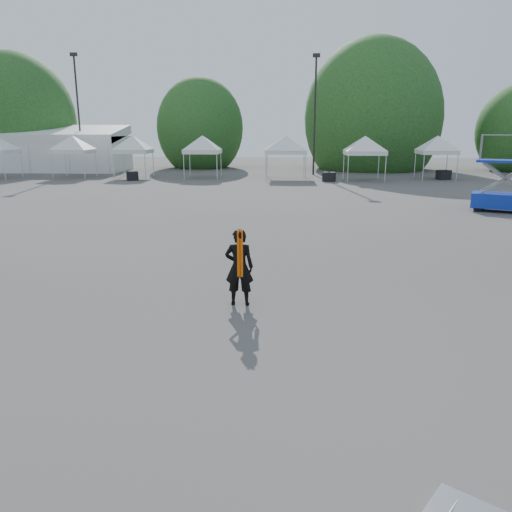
{
  "coord_description": "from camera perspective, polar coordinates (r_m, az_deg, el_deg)",
  "views": [
    {
      "loc": [
        0.34,
        -11.58,
        3.76
      ],
      "look_at": [
        -0.16,
        -1.9,
        1.3
      ],
      "focal_mm": 35.0,
      "sensor_mm": 36.0,
      "label": 1
    }
  ],
  "objects": [
    {
      "name": "ground",
      "position": [
        12.18,
        1.24,
        -3.75
      ],
      "size": [
        120.0,
        120.0,
        0.0
      ],
      "primitive_type": "plane",
      "color": "#474442",
      "rests_on": "ground"
    },
    {
      "name": "marquee",
      "position": [
        51.69,
        -23.07,
        11.14
      ],
      "size": [
        15.0,
        6.25,
        4.23
      ],
      "color": "white",
      "rests_on": "ground"
    },
    {
      "name": "light_pole_west",
      "position": [
        49.17,
        -19.68,
        15.78
      ],
      "size": [
        0.6,
        0.25,
        10.3
      ],
      "color": "black",
      "rests_on": "ground"
    },
    {
      "name": "light_pole_east",
      "position": [
        43.7,
        6.76,
        16.44
      ],
      "size": [
        0.6,
        0.25,
        9.8
      ],
      "color": "black",
      "rests_on": "ground"
    },
    {
      "name": "tree_far_w",
      "position": [
        56.15,
        -25.76,
        13.66
      ],
      "size": [
        4.8,
        4.8,
        7.3
      ],
      "color": "#382314",
      "rests_on": "ground"
    },
    {
      "name": "tree_mid_w",
      "position": [
        52.25,
        -6.39,
        14.33
      ],
      "size": [
        4.16,
        4.16,
        6.33
      ],
      "color": "#382314",
      "rests_on": "ground"
    },
    {
      "name": "tree_mid_e",
      "position": [
        51.33,
        13.17,
        15.07
      ],
      "size": [
        5.12,
        5.12,
        7.79
      ],
      "color": "#382314",
      "rests_on": "ground"
    },
    {
      "name": "tent_b",
      "position": [
        43.51,
        -20.25,
        12.45
      ],
      "size": [
        3.92,
        3.92,
        3.88
      ],
      "color": "silver",
      "rests_on": "ground"
    },
    {
      "name": "tent_c",
      "position": [
        42.16,
        -13.93,
        12.87
      ],
      "size": [
        3.82,
        3.82,
        3.88
      ],
      "color": "silver",
      "rests_on": "ground"
    },
    {
      "name": "tent_d",
      "position": [
        40.6,
        -6.16,
        13.16
      ],
      "size": [
        3.94,
        3.94,
        3.88
      ],
      "color": "silver",
      "rests_on": "ground"
    },
    {
      "name": "tent_e",
      "position": [
        40.04,
        3.44,
        13.2
      ],
      "size": [
        4.55,
        4.55,
        3.88
      ],
      "color": "silver",
      "rests_on": "ground"
    },
    {
      "name": "tent_f",
      "position": [
        39.2,
        12.38,
        12.88
      ],
      "size": [
        4.13,
        4.13,
        3.88
      ],
      "color": "silver",
      "rests_on": "ground"
    },
    {
      "name": "tent_g",
      "position": [
        41.87,
        20.06,
        12.43
      ],
      "size": [
        3.84,
        3.84,
        3.88
      ],
      "color": "silver",
      "rests_on": "ground"
    },
    {
      "name": "man",
      "position": [
        10.86,
        -1.93,
        -1.26
      ],
      "size": [
        0.63,
        0.42,
        1.71
      ],
      "rotation": [
        0.0,
        0.0,
        3.13
      ],
      "color": "black",
      "rests_on": "ground"
    },
    {
      "name": "scissor_lift",
      "position": [
        26.23,
        26.72,
        8.43
      ],
      "size": [
        3.07,
        2.36,
        3.55
      ],
      "rotation": [
        0.0,
        0.0,
        -0.41
      ],
      "color": "#0B359A",
      "rests_on": "ground"
    },
    {
      "name": "crate_west",
      "position": [
        39.69,
        -13.95,
        8.86
      ],
      "size": [
        1.04,
        0.94,
        0.66
      ],
      "primitive_type": "cube",
      "rotation": [
        0.0,
        0.0,
        0.39
      ],
      "color": "black",
      "rests_on": "ground"
    },
    {
      "name": "crate_mid",
      "position": [
        38.13,
        8.34,
        8.94
      ],
      "size": [
        1.05,
        0.91,
        0.69
      ],
      "primitive_type": "cube",
      "rotation": [
        0.0,
        0.0,
        -0.28
      ],
      "color": "black",
      "rests_on": "ground"
    },
    {
      "name": "crate_east",
      "position": [
        41.84,
        20.64,
        8.68
      ],
      "size": [
        1.13,
        1.0,
        0.73
      ],
      "primitive_type": "cube",
      "rotation": [
        0.0,
        0.0,
        0.33
      ],
      "color": "black",
      "rests_on": "ground"
    }
  ]
}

